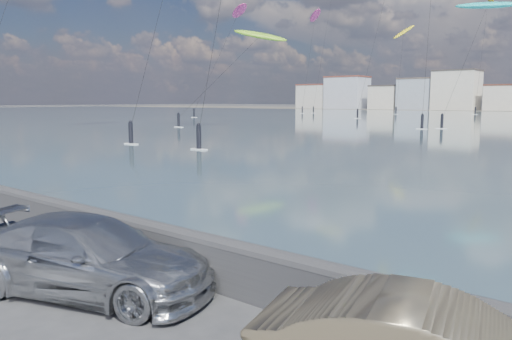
% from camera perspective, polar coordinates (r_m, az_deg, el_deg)
% --- Properties ---
extents(ground, '(700.00, 700.00, 0.00)m').
position_cam_1_polar(ground, '(9.29, -21.61, -15.77)').
color(ground, '#333335').
rests_on(ground, ground).
extents(seawall, '(400.00, 0.36, 1.08)m').
position_cam_1_polar(seawall, '(10.56, -8.79, -9.02)').
color(seawall, '#28282B').
rests_on(seawall, ground).
extents(car_silver, '(5.39, 3.57, 1.45)m').
position_cam_1_polar(car_silver, '(10.10, -18.68, -9.30)').
color(car_silver, '#A8AAAF').
rests_on(car_silver, ground).
extents(kitesurfer_2, '(7.89, 10.24, 28.74)m').
position_cam_1_polar(kitesurfer_2, '(146.70, 6.76, 16.97)').
color(kitesurfer_2, '#E5338C').
rests_on(kitesurfer_2, ground).
extents(kitesurfer_4, '(5.18, 10.83, 23.99)m').
position_cam_1_polar(kitesurfer_4, '(143.63, 16.52, 14.71)').
color(kitesurfer_4, yellow).
rests_on(kitesurfer_4, ground).
extents(kitesurfer_6, '(8.09, 17.77, 14.75)m').
position_cam_1_polar(kitesurfer_6, '(77.54, 0.36, 14.96)').
color(kitesurfer_6, '#8CD826').
rests_on(kitesurfer_6, ground).
extents(kitesurfer_10, '(8.52, 14.35, 24.16)m').
position_cam_1_polar(kitesurfer_10, '(113.68, -2.00, 17.55)').
color(kitesurfer_10, '#E5338C').
rests_on(kitesurfer_10, ground).
extents(kitesurfer_13, '(8.99, 17.40, 17.89)m').
position_cam_1_polar(kitesurfer_13, '(81.75, 24.91, 16.57)').
color(kitesurfer_13, '#19BFBF').
rests_on(kitesurfer_13, ground).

